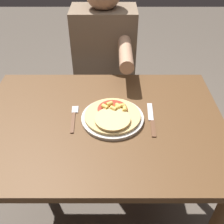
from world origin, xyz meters
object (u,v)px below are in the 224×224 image
Objects in this scene: plate at (112,118)px; fork at (73,117)px; dining_table at (101,142)px; person_diner at (105,61)px; knife at (151,120)px; pizza at (112,115)px.

plate reaches higher than fork.
dining_table is 0.87× the size of person_diner.
person_diner is at bearing 108.43° from knife.
pizza is at bearing 4.31° from dining_table.
fork is 0.63m from person_diner.
fork is (-0.17, 0.02, -0.02)m from pizza.
knife reaches higher than dining_table.
fork is 0.80× the size of knife.
knife is (0.17, -0.00, -0.02)m from pizza.
person_diner is at bearing 93.96° from pizza.
dining_table is 0.16m from pizza.
pizza reaches higher than plate.
fork is 0.14× the size of person_diner.
fork is at bearing 177.00° from knife.
pizza is 1.08× the size of knife.
dining_table is at bearing -9.24° from fork.
plate is at bearing 178.08° from knife.
knife is (0.34, -0.02, 0.00)m from fork.
person_diner reaches higher than plate.
fork is at bearing -101.54° from person_diner.
fork is at bearing 170.76° from dining_table.
person_diner is at bearing 93.88° from plate.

